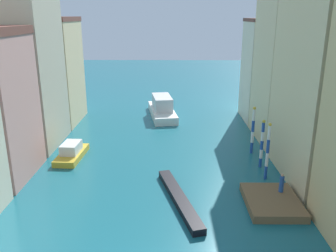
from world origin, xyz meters
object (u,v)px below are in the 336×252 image
at_px(waterfront_dock, 272,202).
at_px(motorboat_0, 72,152).
at_px(mooring_pole_0, 268,151).
at_px(mooring_pole_2, 253,130).
at_px(mooring_pole_1, 262,143).
at_px(vaporetto_white, 162,108).
at_px(person_on_dock, 282,183).
at_px(gondola_black, 179,198).

height_order(waterfront_dock, motorboat_0, motorboat_0).
relative_size(waterfront_dock, mooring_pole_0, 1.00).
bearing_deg(waterfront_dock, motorboat_0, 152.59).
relative_size(waterfront_dock, mooring_pole_2, 1.03).
xyz_separation_m(mooring_pole_0, mooring_pole_1, (0.17, 2.67, -0.25)).
bearing_deg(vaporetto_white, person_on_dock, -67.44).
height_order(mooring_pole_0, vaporetto_white, mooring_pole_0).
bearing_deg(vaporetto_white, gondola_black, -85.46).
xyz_separation_m(mooring_pole_0, mooring_pole_2, (0.08, 6.23, -0.07)).
xyz_separation_m(mooring_pole_2, gondola_black, (-7.89, -10.35, -2.33)).
xyz_separation_m(gondola_black, motorboat_0, (-10.86, 8.83, 0.34)).
bearing_deg(mooring_pole_1, mooring_pole_2, 91.53).
bearing_deg(vaporetto_white, mooring_pole_1, -61.08).
relative_size(mooring_pole_1, mooring_pole_2, 0.93).
xyz_separation_m(mooring_pole_1, vaporetto_white, (-9.95, 18.01, -1.28)).
bearing_deg(waterfront_dock, person_on_dock, 48.11).
distance_m(mooring_pole_0, mooring_pole_2, 6.23).
height_order(person_on_dock, vaporetto_white, vaporetto_white).
bearing_deg(person_on_dock, mooring_pole_2, 91.25).
distance_m(waterfront_dock, mooring_pole_2, 11.11).
xyz_separation_m(person_on_dock, mooring_pole_1, (-0.12, 6.23, 1.07)).
bearing_deg(mooring_pole_1, waterfront_dock, -96.54).
relative_size(waterfront_dock, vaporetto_white, 0.50).
distance_m(waterfront_dock, vaporetto_white, 26.91).
height_order(person_on_dock, mooring_pole_0, mooring_pole_0).
bearing_deg(gondola_black, mooring_pole_2, 52.68).
bearing_deg(vaporetto_white, mooring_pole_2, -55.70).
relative_size(vaporetto_white, motorboat_0, 1.93).
distance_m(person_on_dock, mooring_pole_2, 9.87).
height_order(person_on_dock, gondola_black, person_on_dock).
xyz_separation_m(person_on_dock, mooring_pole_2, (-0.21, 9.79, 1.25)).
xyz_separation_m(waterfront_dock, mooring_pole_0, (0.66, 4.62, 2.36)).
bearing_deg(motorboat_0, mooring_pole_1, -6.20).
bearing_deg(gondola_black, mooring_pole_1, 40.36).
xyz_separation_m(waterfront_dock, person_on_dock, (0.95, 1.06, 1.04)).
height_order(mooring_pole_0, gondola_black, mooring_pole_0).
bearing_deg(mooring_pole_0, mooring_pole_2, 89.28).
bearing_deg(mooring_pole_0, person_on_dock, -85.31).
bearing_deg(gondola_black, waterfront_dock, -4.04).
distance_m(mooring_pole_0, motorboat_0, 19.36).
height_order(mooring_pole_1, gondola_black, mooring_pole_1).
xyz_separation_m(waterfront_dock, motorboat_0, (-18.00, 9.34, 0.30)).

